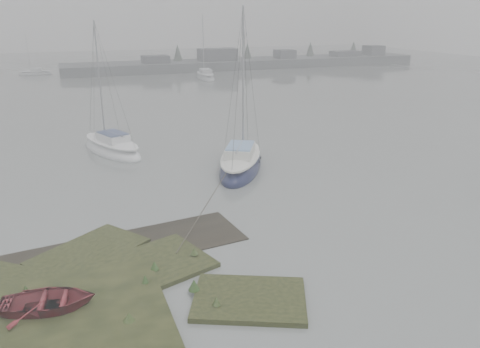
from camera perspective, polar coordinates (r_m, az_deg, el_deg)
name	(u,v)px	position (r m, az deg, el deg)	size (l,w,h in m)	color
ground	(115,116)	(43.25, -15.04, 6.88)	(160.00, 160.00, 0.00)	slate
far_shoreline	(254,62)	(80.72, 1.78, 13.48)	(60.00, 8.00, 4.15)	#4C4F51
sailboat_main	(241,164)	(27.20, 0.09, 1.25)	(5.36, 7.14, 9.75)	#101435
sailboat_white	(112,148)	(31.57, -15.34, 3.03)	(4.29, 6.60, 8.88)	white
sailboat_far_b	(205,77)	(66.16, -4.24, 11.72)	(2.64, 6.60, 9.11)	#B1B5BA
sailboat_far_c	(35,74)	(76.55, -23.68, 11.14)	(4.67, 1.82, 6.46)	#9FA2A7
dinghy	(48,301)	(15.49, -22.37, -14.10)	(1.95, 2.73, 0.57)	maroon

